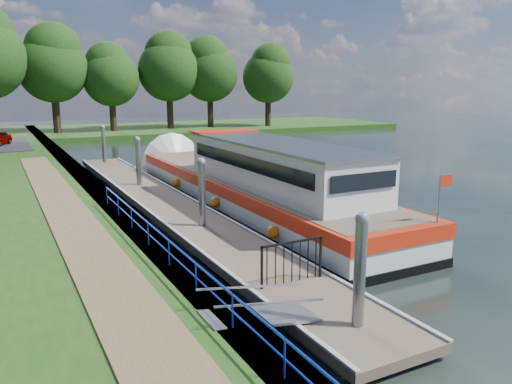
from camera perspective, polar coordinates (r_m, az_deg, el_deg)
ground at (r=11.94m, az=9.85°, el=-15.51°), size 160.00×160.00×0.00m
bank_edge at (r=24.20m, az=-17.50°, el=-0.75°), size 1.10×90.00×0.78m
far_bank at (r=63.33m, az=-10.68°, el=7.05°), size 60.00×18.00×0.60m
footpath at (r=17.11m, az=-19.35°, el=-4.60°), size 1.60×40.00×0.05m
blue_fence at (r=12.65m, az=-8.54°, el=-7.38°), size 0.04×18.04×0.72m
pontoon at (r=22.93m, az=-10.28°, el=-1.59°), size 2.50×30.00×0.56m
mooring_piles at (r=22.70m, az=-10.38°, el=1.10°), size 0.30×27.30×3.55m
gangway at (r=11.12m, az=0.52°, el=-13.88°), size 2.58×1.00×0.92m
gate_panel at (r=13.15m, az=4.15°, el=-7.29°), size 1.85×0.05×1.15m
barge at (r=23.31m, az=-1.30°, el=1.10°), size 4.36×21.15×4.78m
horizon_trees at (r=57.27m, az=-23.43°, el=13.47°), size 54.38×10.03×12.87m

